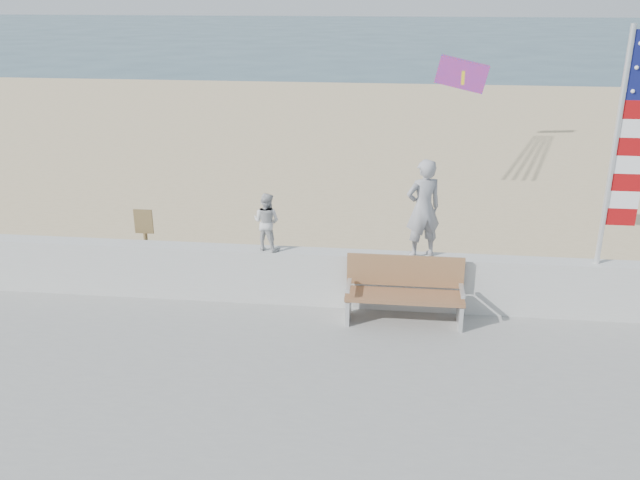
# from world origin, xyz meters

# --- Properties ---
(ground) EXTENTS (220.00, 220.00, 0.00)m
(ground) POSITION_xyz_m (0.00, 0.00, 0.00)
(ground) COLOR #2C4A58
(ground) RESTS_ON ground
(sand) EXTENTS (90.00, 40.00, 0.08)m
(sand) POSITION_xyz_m (0.00, 9.00, 0.04)
(sand) COLOR #CDB589
(sand) RESTS_ON ground
(seawall) EXTENTS (30.00, 0.35, 0.90)m
(seawall) POSITION_xyz_m (0.00, 2.00, 0.63)
(seawall) COLOR beige
(seawall) RESTS_ON boardwalk
(adult) EXTENTS (0.67, 0.57, 1.55)m
(adult) POSITION_xyz_m (1.77, 2.00, 1.86)
(adult) COLOR gray
(adult) RESTS_ON seawall
(child) EXTENTS (0.54, 0.48, 0.94)m
(child) POSITION_xyz_m (-0.68, 2.00, 1.55)
(child) COLOR silver
(child) RESTS_ON seawall
(bench) EXTENTS (1.80, 0.57, 1.00)m
(bench) POSITION_xyz_m (1.53, 1.55, 0.69)
(bench) COLOR #8F603E
(bench) RESTS_ON boardwalk
(flag) EXTENTS (0.50, 0.08, 3.50)m
(flag) POSITION_xyz_m (4.56, 2.00, 2.99)
(flag) COLOR white
(flag) RESTS_ON seawall
(parafoil_kite) EXTENTS (0.94, 0.33, 0.64)m
(parafoil_kite) POSITION_xyz_m (2.42, 4.16, 3.61)
(parafoil_kite) COLOR #FD321C
(parafoil_kite) RESTS_ON ground
(sign) EXTENTS (0.32, 0.07, 1.46)m
(sign) POSITION_xyz_m (-2.86, 2.40, 0.94)
(sign) COLOR olive
(sign) RESTS_ON sand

